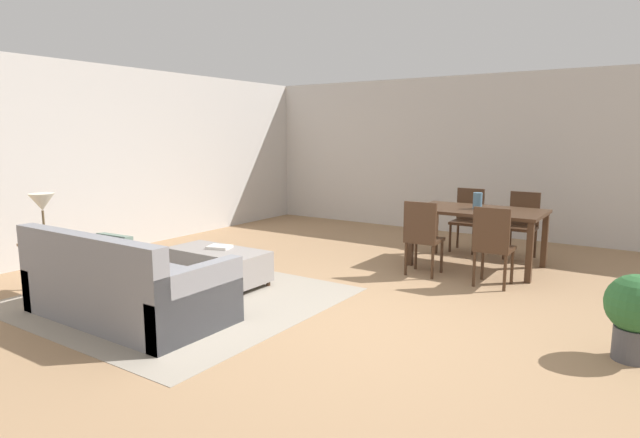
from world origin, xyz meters
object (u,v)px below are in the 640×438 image
at_px(ottoman_table, 219,264).
at_px(dining_chair_near_right, 493,242).
at_px(side_table, 46,254).
at_px(table_lamp, 42,204).
at_px(vase_centerpiece, 478,201).
at_px(potted_plant, 635,311).
at_px(dining_chair_far_right, 522,221).
at_px(book_on_ottoman, 219,247).
at_px(dining_table, 478,216).
at_px(dining_chair_far_left, 468,216).
at_px(dining_chair_near_left, 422,234).
at_px(couch, 124,288).

relative_size(ottoman_table, dining_chair_near_right, 1.30).
relative_size(side_table, table_lamp, 1.10).
relative_size(vase_centerpiece, potted_plant, 0.31).
distance_m(dining_chair_far_right, book_on_ottoman, 4.19).
bearing_deg(dining_chair_far_right, dining_table, -113.23).
height_order(ottoman_table, table_lamp, table_lamp).
height_order(ottoman_table, dining_chair_far_left, dining_chair_far_left).
bearing_deg(dining_chair_near_right, vase_centerpiece, 118.06).
bearing_deg(potted_plant, dining_table, 130.65).
bearing_deg(dining_chair_near_right, book_on_ottoman, -150.10).
distance_m(ottoman_table, side_table, 1.82).
bearing_deg(side_table, book_on_ottoman, 50.18).
bearing_deg(table_lamp, dining_chair_near_right, 37.36).
xyz_separation_m(side_table, table_lamp, (-0.00, 0.00, 0.53)).
xyz_separation_m(ottoman_table, dining_chair_far_right, (2.61, 3.31, 0.29)).
bearing_deg(dining_chair_near_left, ottoman_table, -138.10).
xyz_separation_m(table_lamp, dining_chair_far_left, (3.02, 4.69, -0.47)).
distance_m(dining_chair_near_right, dining_chair_far_right, 1.70).
relative_size(ottoman_table, side_table, 2.06).
xyz_separation_m(table_lamp, dining_chair_near_left, (3.02, 2.98, -0.47)).
height_order(vase_centerpiece, potted_plant, vase_centerpiece).
relative_size(ottoman_table, dining_chair_near_left, 1.30).
bearing_deg(dining_chair_near_right, table_lamp, -142.64).
xyz_separation_m(side_table, dining_table, (3.44, 3.80, 0.21)).
distance_m(dining_chair_near_right, vase_centerpiece, 1.02).
xyz_separation_m(dining_chair_near_right, dining_chair_far_right, (-0.07, 1.69, 0.00)).
relative_size(dining_chair_far_left, potted_plant, 1.36).
distance_m(dining_table, vase_centerpiece, 0.20).
relative_size(ottoman_table, dining_chair_far_right, 1.30).
bearing_deg(dining_table, dining_chair_far_right, 66.77).
height_order(table_lamp, vase_centerpiece, table_lamp).
height_order(couch, dining_chair_far_left, dining_chair_far_left).
bearing_deg(ottoman_table, book_on_ottoman, 120.17).
distance_m(dining_table, book_on_ottoman, 3.32).
bearing_deg(dining_chair_far_left, vase_centerpiece, -65.56).
bearing_deg(vase_centerpiece, table_lamp, -131.99).
bearing_deg(book_on_ottoman, dining_chair_far_left, 60.58).
distance_m(dining_chair_far_left, vase_centerpiece, 1.03).
relative_size(dining_table, dining_chair_far_left, 1.75).
distance_m(couch, vase_centerpiece, 4.38).
height_order(ottoman_table, dining_table, dining_table).
bearing_deg(dining_chair_far_left, table_lamp, -122.81).
height_order(dining_chair_near_right, dining_chair_far_left, same).
xyz_separation_m(dining_chair_near_left, dining_chair_far_left, (0.00, 1.71, 0.00)).
bearing_deg(ottoman_table, side_table, -131.73).
xyz_separation_m(couch, book_on_ottoman, (-0.13, 1.39, 0.13)).
height_order(table_lamp, potted_plant, table_lamp).
bearing_deg(table_lamp, potted_plant, 16.63).
distance_m(vase_centerpiece, book_on_ottoman, 3.33).
bearing_deg(side_table, dining_chair_far_left, 57.19).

